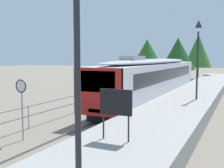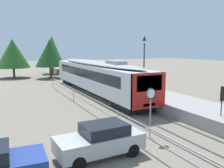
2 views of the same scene
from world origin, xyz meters
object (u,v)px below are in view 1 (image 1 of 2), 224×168
platform_notice_board (116,104)px  speed_limit_sign (21,94)px  platform_lamp_mid_platform (198,45)px  commuter_train (154,76)px  platform_lamp_near_end (77,12)px

platform_notice_board → speed_limit_sign: 5.13m
platform_lamp_mid_platform → speed_limit_sign: (-6.20, -10.06, -2.50)m
platform_notice_board → speed_limit_sign: bearing=170.6°
commuter_train → platform_notice_board: commuter_train is taller
platform_lamp_mid_platform → commuter_train: bearing=139.6°
platform_lamp_near_end → speed_limit_sign: 8.40m
platform_notice_board → speed_limit_sign: speed_limit_sign is taller
commuter_train → speed_limit_sign: commuter_train is taller
platform_notice_board → speed_limit_sign: (-5.06, 0.84, -0.06)m
platform_lamp_near_end → platform_lamp_mid_platform: 15.14m
platform_notice_board → platform_lamp_mid_platform: bearing=84.0°
speed_limit_sign → platform_lamp_near_end: bearing=-39.4°
platform_lamp_near_end → platform_lamp_mid_platform: same height
platform_lamp_near_end → commuter_train: bearing=102.3°
platform_lamp_near_end → platform_notice_board: bearing=105.0°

